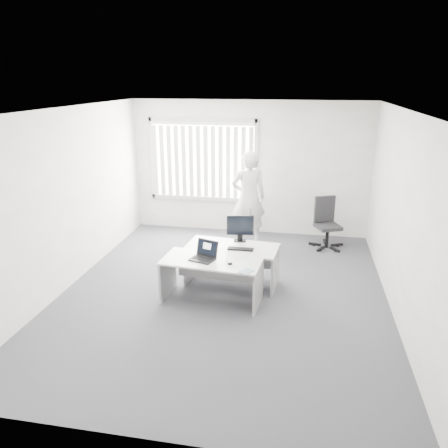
% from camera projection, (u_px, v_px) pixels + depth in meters
% --- Properties ---
extents(ground, '(6.00, 6.00, 0.00)m').
position_uv_depth(ground, '(223.00, 293.00, 6.85)').
color(ground, '#595861').
rests_on(ground, ground).
extents(wall_back, '(5.00, 0.02, 2.80)m').
position_uv_depth(wall_back, '(249.00, 168.00, 9.20)').
color(wall_back, white).
rests_on(wall_back, ground).
extents(wall_front, '(5.00, 0.02, 2.80)m').
position_uv_depth(wall_front, '(157.00, 308.00, 3.61)').
color(wall_front, white).
rests_on(wall_front, ground).
extents(wall_left, '(0.02, 6.00, 2.80)m').
position_uv_depth(wall_left, '(67.00, 200.00, 6.84)').
color(wall_left, white).
rests_on(wall_left, ground).
extents(wall_right, '(0.02, 6.00, 2.80)m').
position_uv_depth(wall_right, '(403.00, 217.00, 5.97)').
color(wall_right, white).
rests_on(wall_right, ground).
extents(ceiling, '(5.00, 6.00, 0.02)m').
position_uv_depth(ceiling, '(223.00, 110.00, 5.96)').
color(ceiling, white).
rests_on(ceiling, wall_back).
extents(window, '(2.32, 0.06, 1.76)m').
position_uv_depth(window, '(203.00, 160.00, 9.29)').
color(window, '#B8B8B3').
rests_on(window, wall_back).
extents(blinds, '(2.20, 0.10, 1.50)m').
position_uv_depth(blinds, '(202.00, 162.00, 9.24)').
color(blinds, silver).
rests_on(blinds, wall_back).
extents(desk_near, '(1.51, 0.81, 0.66)m').
position_uv_depth(desk_near, '(212.00, 271.00, 6.49)').
color(desk_near, silver).
rests_on(desk_near, ground).
extents(desk_far, '(1.51, 0.81, 0.66)m').
position_uv_depth(desk_far, '(232.00, 257.00, 7.02)').
color(desk_far, silver).
rests_on(desk_far, ground).
extents(office_chair, '(0.75, 0.75, 1.01)m').
position_uv_depth(office_chair, '(326.00, 232.00, 8.65)').
color(office_chair, black).
rests_on(office_chair, ground).
extents(person, '(0.78, 0.62, 1.88)m').
position_uv_depth(person, '(248.00, 198.00, 8.70)').
color(person, silver).
rests_on(person, ground).
extents(laptop, '(0.42, 0.40, 0.27)m').
position_uv_depth(laptop, '(202.00, 252.00, 6.38)').
color(laptop, black).
rests_on(laptop, desk_near).
extents(paper_sheet, '(0.34, 0.27, 0.00)m').
position_uv_depth(paper_sheet, '(236.00, 264.00, 6.29)').
color(paper_sheet, white).
rests_on(paper_sheet, desk_near).
extents(mouse, '(0.08, 0.11, 0.04)m').
position_uv_depth(mouse, '(230.00, 262.00, 6.29)').
color(mouse, '#ACACAF').
rests_on(mouse, paper_sheet).
extents(booklet, '(0.22, 0.24, 0.01)m').
position_uv_depth(booklet, '(246.00, 271.00, 6.04)').
color(booklet, silver).
rests_on(booklet, desk_near).
extents(keyboard, '(0.40, 0.14, 0.02)m').
position_uv_depth(keyboard, '(241.00, 249.00, 6.82)').
color(keyboard, black).
rests_on(keyboard, desk_far).
extents(monitor, '(0.45, 0.18, 0.44)m').
position_uv_depth(monitor, '(240.00, 228.00, 7.11)').
color(monitor, black).
rests_on(monitor, desk_far).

